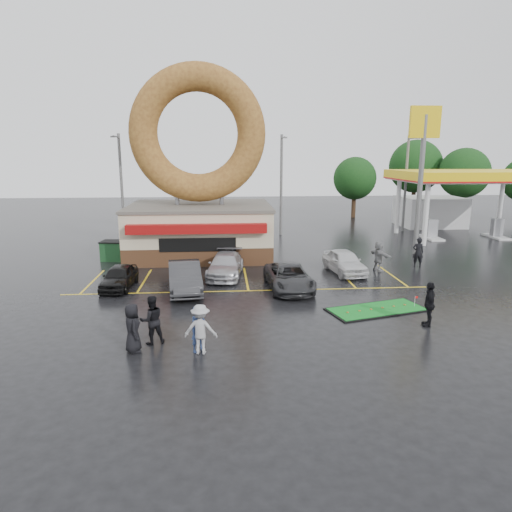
{
  "coord_description": "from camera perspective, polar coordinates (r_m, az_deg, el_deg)",
  "views": [
    {
      "loc": [
        -1.34,
        -20.42,
        7.29
      ],
      "look_at": [
        0.33,
        2.24,
        2.2
      ],
      "focal_mm": 32.0,
      "sensor_mm": 36.0,
      "label": 1
    }
  ],
  "objects": [
    {
      "name": "ground",
      "position": [
        21.72,
        -0.43,
        -6.98
      ],
      "size": [
        120.0,
        120.0,
        0.0
      ],
      "primitive_type": "plane",
      "color": "black",
      "rests_on": "ground"
    },
    {
      "name": "donut_shop",
      "position": [
        33.55,
        -7.1,
        7.7
      ],
      "size": [
        10.2,
        8.7,
        13.5
      ],
      "color": "#472B19",
      "rests_on": "ground"
    },
    {
      "name": "gas_station",
      "position": [
        46.68,
        23.2,
        7.2
      ],
      "size": [
        12.3,
        13.65,
        5.9
      ],
      "color": "silver",
      "rests_on": "ground"
    },
    {
      "name": "shell_sign",
      "position": [
        35.45,
        20.11,
        12.02
      ],
      "size": [
        2.2,
        0.36,
        10.6
      ],
      "color": "slate",
      "rests_on": "ground"
    },
    {
      "name": "streetlight_left",
      "position": [
        41.33,
        -16.49,
        8.63
      ],
      "size": [
        0.4,
        2.21,
        9.0
      ],
      "color": "slate",
      "rests_on": "ground"
    },
    {
      "name": "streetlight_mid",
      "position": [
        41.75,
        3.18,
        9.16
      ],
      "size": [
        0.4,
        2.21,
        9.0
      ],
      "color": "slate",
      "rests_on": "ground"
    },
    {
      "name": "streetlight_right",
      "position": [
        45.82,
        18.26,
        8.86
      ],
      "size": [
        0.4,
        2.21,
        9.0
      ],
      "color": "slate",
      "rests_on": "ground"
    },
    {
      "name": "tree_far_a",
      "position": [
        57.39,
        24.59,
        9.4
      ],
      "size": [
        5.6,
        5.6,
        8.0
      ],
      "color": "#332114",
      "rests_on": "ground"
    },
    {
      "name": "tree_far_c",
      "position": [
        59.23,
        19.33,
        10.52
      ],
      "size": [
        6.3,
        6.3,
        9.0
      ],
      "color": "#332114",
      "rests_on": "ground"
    },
    {
      "name": "tree_far_d",
      "position": [
        54.69,
        12.25,
        9.45
      ],
      "size": [
        4.9,
        4.9,
        7.0
      ],
      "color": "#332114",
      "rests_on": "ground"
    },
    {
      "name": "car_black",
      "position": [
        26.39,
        -16.73,
        -2.51
      ],
      "size": [
        1.73,
        3.86,
        1.29
      ],
      "primitive_type": "imported",
      "rotation": [
        0.0,
        0.0,
        -0.06
      ],
      "color": "black",
      "rests_on": "ground"
    },
    {
      "name": "car_dgrey",
      "position": [
        24.95,
        -8.9,
        -2.62
      ],
      "size": [
        2.26,
        4.99,
        1.59
      ],
      "primitive_type": "imported",
      "rotation": [
        0.0,
        0.0,
        0.12
      ],
      "color": "#313133",
      "rests_on": "ground"
    },
    {
      "name": "car_silver",
      "position": [
        27.78,
        -3.84,
        -1.15
      ],
      "size": [
        2.54,
        4.97,
        1.38
      ],
      "primitive_type": "imported",
      "rotation": [
        0.0,
        0.0,
        -0.13
      ],
      "color": "#AEAEB3",
      "rests_on": "ground"
    },
    {
      "name": "car_grey",
      "position": [
        25.12,
        4.12,
        -2.67
      ],
      "size": [
        2.51,
        4.99,
        1.36
      ],
      "primitive_type": "imported",
      "rotation": [
        0.0,
        0.0,
        0.05
      ],
      "color": "#2E2E30",
      "rests_on": "ground"
    },
    {
      "name": "car_white",
      "position": [
        28.98,
        11.0,
        -0.69
      ],
      "size": [
        2.26,
        4.47,
        1.46
      ],
      "primitive_type": "imported",
      "rotation": [
        0.0,
        0.0,
        0.13
      ],
      "color": "silver",
      "rests_on": "ground"
    },
    {
      "name": "person_blue",
      "position": [
        17.42,
        -7.24,
        -9.08
      ],
      "size": [
        0.76,
        0.73,
        1.75
      ],
      "primitive_type": "imported",
      "rotation": [
        0.0,
        0.0,
        0.7
      ],
      "color": "navy",
      "rests_on": "ground"
    },
    {
      "name": "person_blackjkt",
      "position": [
        18.39,
        -12.91,
        -7.79
      ],
      "size": [
        1.16,
        1.04,
        1.95
      ],
      "primitive_type": "imported",
      "rotation": [
        0.0,
        0.0,
        3.53
      ],
      "color": "black",
      "rests_on": "ground"
    },
    {
      "name": "person_hoodie",
      "position": [
        17.22,
        -6.94,
        -9.07
      ],
      "size": [
        1.31,
        0.86,
        1.9
      ],
      "primitive_type": "imported",
      "rotation": [
        0.0,
        0.0,
        3.01
      ],
      "color": "#99999C",
      "rests_on": "ground"
    },
    {
      "name": "person_bystander",
      "position": [
        17.83,
        -15.18,
        -8.69
      ],
      "size": [
        0.88,
        1.07,
        1.89
      ],
      "primitive_type": "imported",
      "rotation": [
        0.0,
        0.0,
        1.92
      ],
      "color": "black",
      "rests_on": "ground"
    },
    {
      "name": "person_cameraman",
      "position": [
        21.09,
        20.83,
        -5.64
      ],
      "size": [
        0.77,
        1.24,
        1.96
      ],
      "primitive_type": "imported",
      "rotation": [
        0.0,
        0.0,
        -1.85
      ],
      "color": "black",
      "rests_on": "ground"
    },
    {
      "name": "person_walker_near",
      "position": [
        29.94,
        15.08,
        0.01
      ],
      "size": [
        1.23,
        1.89,
        1.95
      ],
      "primitive_type": "imported",
      "rotation": [
        0.0,
        0.0,
        1.97
      ],
      "color": "gray",
      "rests_on": "ground"
    },
    {
      "name": "person_walker_far",
      "position": [
        31.82,
        19.6,
        0.44
      ],
      "size": [
        0.78,
        0.58,
        1.95
      ],
      "primitive_type": "imported",
      "rotation": [
        0.0,
        0.0,
        2.97
      ],
      "color": "black",
      "rests_on": "ground"
    },
    {
      "name": "dumpster",
      "position": [
        33.37,
        -17.16,
        0.58
      ],
      "size": [
        1.96,
        1.46,
        1.3
      ],
      "primitive_type": "cube",
      "rotation": [
        0.0,
        0.0,
        -0.15
      ],
      "color": "#1B4823",
      "rests_on": "ground"
    },
    {
      "name": "putting_green",
      "position": [
        22.66,
        14.87,
        -6.48
      ],
      "size": [
        5.08,
        3.24,
        0.59
      ],
      "color": "black",
      "rests_on": "ground"
    }
  ]
}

